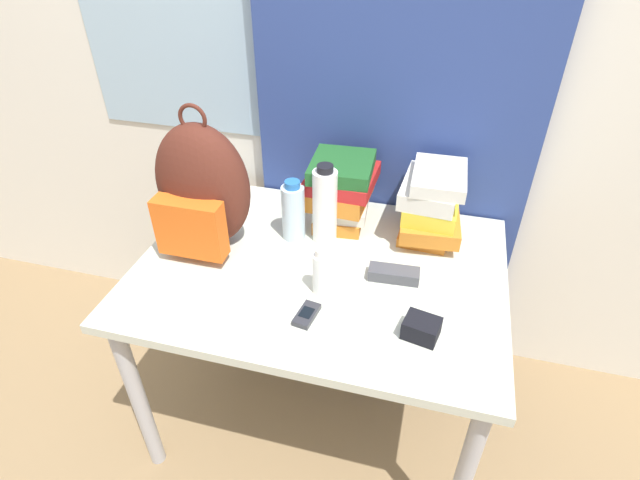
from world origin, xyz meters
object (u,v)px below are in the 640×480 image
object	(u,v)px
cell_phone	(307,315)
sunglasses_case	(394,274)
book_stack_left	(341,190)
camera_pouch	(421,328)
sports_bottle	(325,206)
sunscreen_bottle	(320,273)
backpack	(202,190)
book_stack_center	(431,204)
water_bottle	(293,212)

from	to	relation	value
cell_phone	sunglasses_case	xyz separation A→B (m)	(0.21, 0.22, 0.01)
book_stack_left	camera_pouch	xyz separation A→B (m)	(0.32, -0.47, -0.10)
sports_bottle	sunglasses_case	size ratio (longest dim) A/B	1.78
book_stack_left	sunscreen_bottle	bearing A→B (deg)	-86.00
book_stack_left	sunglasses_case	bearing A→B (deg)	-49.48
backpack	book_stack_left	world-z (taller)	backpack
cell_phone	sunglasses_case	size ratio (longest dim) A/B	0.66
camera_pouch	cell_phone	bearing A→B (deg)	-178.05
backpack	cell_phone	bearing A→B (deg)	-32.00
book_stack_center	sunglasses_case	world-z (taller)	book_stack_center
backpack	sports_bottle	world-z (taller)	backpack
sports_bottle	sunglasses_case	bearing A→B (deg)	-29.94
book_stack_center	water_bottle	xyz separation A→B (m)	(-0.43, -0.13, -0.02)
backpack	book_stack_center	xyz separation A→B (m)	(0.69, 0.23, -0.08)
sunscreen_bottle	water_bottle	bearing A→B (deg)	122.50
book_stack_left	sports_bottle	size ratio (longest dim) A/B	0.88
camera_pouch	book_stack_center	bearing A→B (deg)	93.06
sunglasses_case	camera_pouch	bearing A→B (deg)	-64.36
sunglasses_case	sunscreen_bottle	bearing A→B (deg)	-150.83
sunglasses_case	water_bottle	bearing A→B (deg)	159.66
book_stack_left	camera_pouch	world-z (taller)	book_stack_left
sunglasses_case	sports_bottle	bearing A→B (deg)	150.06
book_stack_center	backpack	bearing A→B (deg)	-161.82
book_stack_center	sunglasses_case	bearing A→B (deg)	-106.33
backpack	sunscreen_bottle	world-z (taller)	backpack
book_stack_center	water_bottle	world-z (taller)	book_stack_center
book_stack_center	camera_pouch	xyz separation A→B (m)	(0.03, -0.47, -0.09)
backpack	sunglasses_case	bearing A→B (deg)	-3.06
backpack	book_stack_left	distance (m)	0.45
book_stack_left	book_stack_center	size ratio (longest dim) A/B	0.87
sports_bottle	sunglasses_case	distance (m)	0.31
cell_phone	camera_pouch	world-z (taller)	camera_pouch
backpack	book_stack_left	xyz separation A→B (m)	(0.39, 0.23, -0.07)
sunglasses_case	cell_phone	bearing A→B (deg)	-133.12
book_stack_center	sunscreen_bottle	size ratio (longest dim) A/B	1.81
backpack	cell_phone	xyz separation A→B (m)	(0.40, -0.25, -0.19)
book_stack_left	cell_phone	world-z (taller)	book_stack_left
book_stack_center	book_stack_left	bearing A→B (deg)	179.30
sunscreen_bottle	book_stack_center	bearing A→B (deg)	53.44
sunscreen_bottle	camera_pouch	xyz separation A→B (m)	(0.30, -0.10, -0.04)
book_stack_center	cell_phone	distance (m)	0.57
backpack	camera_pouch	xyz separation A→B (m)	(0.71, -0.24, -0.17)
book_stack_left	sports_bottle	distance (m)	0.12
backpack	sports_bottle	bearing A→B (deg)	17.09
camera_pouch	sports_bottle	bearing A→B (deg)	134.74
cell_phone	sunglasses_case	world-z (taller)	sunglasses_case
book_stack_left	water_bottle	distance (m)	0.18
camera_pouch	backpack	bearing A→B (deg)	161.19
sunscreen_bottle	camera_pouch	bearing A→B (deg)	-18.41
water_bottle	cell_phone	bearing A→B (deg)	-67.55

